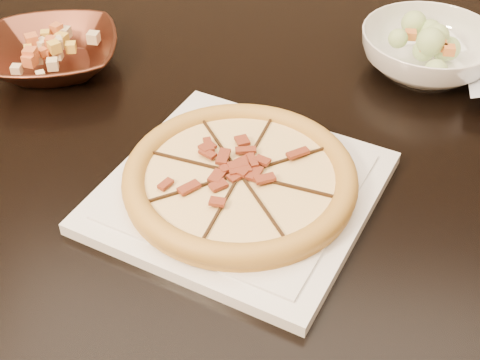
% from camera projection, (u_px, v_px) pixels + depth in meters
% --- Properties ---
extents(floor, '(4.00, 4.00, 0.02)m').
position_uv_depth(floor, '(228.00, 348.00, 1.61)').
color(floor, '#59351B').
rests_on(floor, ground).
extents(dining_table, '(1.60, 1.10, 0.75)m').
position_uv_depth(dining_table, '(186.00, 165.00, 1.09)').
color(dining_table, black).
rests_on(dining_table, floor).
extents(plate, '(0.43, 0.43, 0.02)m').
position_uv_depth(plate, '(240.00, 191.00, 0.89)').
color(plate, silver).
rests_on(plate, dining_table).
extents(pizza, '(0.31, 0.31, 0.03)m').
position_uv_depth(pizza, '(240.00, 178.00, 0.88)').
color(pizza, '#C28B30').
rests_on(pizza, plate).
extents(bronze_bowl, '(0.27, 0.27, 0.05)m').
position_uv_depth(bronze_bowl, '(53.00, 54.00, 1.12)').
color(bronze_bowl, '#4F271B').
rests_on(bronze_bowl, dining_table).
extents(mixed_dish, '(0.10, 0.11, 0.03)m').
position_uv_depth(mixed_dish, '(48.00, 33.00, 1.10)').
color(mixed_dish, tan).
rests_on(mixed_dish, bronze_bowl).
extents(salad_bowl, '(0.28, 0.28, 0.07)m').
position_uv_depth(salad_bowl, '(427.00, 51.00, 1.11)').
color(salad_bowl, white).
rests_on(salad_bowl, dining_table).
extents(salad, '(0.09, 0.11, 0.04)m').
position_uv_depth(salad, '(432.00, 23.00, 1.08)').
color(salad, '#ACC878').
rests_on(salad, salad_bowl).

